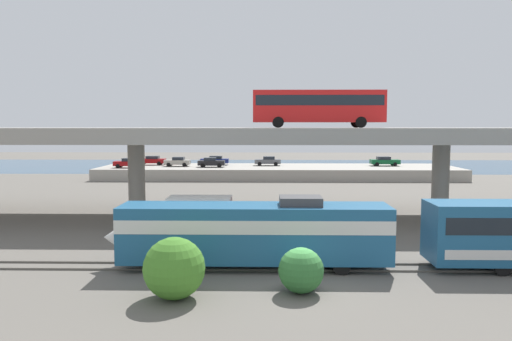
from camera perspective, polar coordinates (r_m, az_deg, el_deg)
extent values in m
plane|color=#605B54|center=(25.61, 5.60, -13.58)|extent=(260.00, 260.00, 0.00)
cube|color=#59544C|center=(28.72, 5.08, -11.36)|extent=(110.00, 0.12, 0.12)
cube|color=#59544C|center=(30.07, 4.90, -10.60)|extent=(110.00, 0.12, 0.12)
cube|color=#1E5984|center=(28.84, -0.15, -7.13)|extent=(15.46, 3.00, 3.20)
cube|color=silver|center=(28.73, -0.16, -6.00)|extent=(15.46, 3.04, 0.77)
cone|color=silver|center=(30.09, -15.16, -7.41)|extent=(2.11, 2.85, 2.85)
cube|color=black|center=(29.45, -12.25, -5.21)|extent=(2.11, 2.70, 1.02)
cube|color=#3F3F42|center=(28.57, 5.15, -3.49)|extent=(2.40, 1.80, 0.50)
cylinder|color=black|center=(28.45, -10.17, -10.70)|extent=(0.96, 0.18, 0.96)
cylinder|color=black|center=(31.01, -9.18, -9.36)|extent=(0.96, 0.18, 0.96)
cylinder|color=black|center=(28.23, 9.81, -10.82)|extent=(0.96, 0.18, 0.96)
cylinder|color=black|center=(30.81, 9.05, -9.45)|extent=(0.96, 0.18, 0.96)
cylinder|color=black|center=(30.80, 26.51, -9.98)|extent=(0.92, 0.18, 0.92)
cylinder|color=black|center=(33.18, 24.50, -8.83)|extent=(0.92, 0.18, 0.92)
cube|color=#9E998E|center=(44.23, 3.68, 4.08)|extent=(96.00, 12.50, 1.30)
cylinder|color=#9E998E|center=(45.94, -13.55, -1.05)|extent=(1.50, 1.50, 6.75)
cylinder|color=#9E998E|center=(47.08, 20.43, -1.08)|extent=(1.50, 1.50, 6.75)
cube|color=red|center=(46.41, 7.17, 7.31)|extent=(12.00, 2.55, 2.90)
cube|color=black|center=(46.43, 7.18, 7.95)|extent=(11.52, 2.59, 0.93)
cube|color=black|center=(47.41, 14.41, 7.56)|extent=(0.08, 2.30, 1.74)
cylinder|color=black|center=(48.10, 11.43, 5.44)|extent=(1.00, 0.26, 1.00)
cylinder|color=black|center=(45.71, 11.98, 5.45)|extent=(1.00, 0.26, 1.00)
cylinder|color=black|center=(47.34, 2.50, 5.54)|extent=(1.00, 0.26, 1.00)
cylinder|color=black|center=(44.92, 2.57, 5.56)|extent=(1.00, 0.26, 1.00)
cube|color=maroon|center=(36.50, -0.97, -5.55)|extent=(2.00, 2.30, 2.00)
cube|color=silver|center=(36.74, -6.46, -5.03)|extent=(4.60, 2.30, 2.60)
cylinder|color=black|center=(37.78, -1.35, -6.73)|extent=(0.88, 0.28, 0.88)
cylinder|color=black|center=(35.65, -1.51, -7.45)|extent=(0.88, 0.28, 0.88)
cylinder|color=black|center=(38.19, -7.73, -6.64)|extent=(0.88, 0.28, 0.88)
cylinder|color=black|center=(36.09, -8.27, -7.35)|extent=(0.88, 0.28, 0.88)
cube|color=#9E998E|center=(79.54, 2.55, -0.16)|extent=(56.31, 13.24, 1.76)
cube|color=#0C4C26|center=(83.11, 14.58, 0.98)|extent=(4.63, 1.90, 0.70)
cube|color=#1E232B|center=(83.02, 14.44, 1.39)|extent=(2.04, 1.67, 0.48)
cylinder|color=black|center=(84.35, 15.39, 0.79)|extent=(0.64, 0.20, 0.64)
cylinder|color=black|center=(82.61, 15.69, 0.69)|extent=(0.64, 0.20, 0.64)
cylinder|color=black|center=(83.69, 13.48, 0.79)|extent=(0.64, 0.20, 0.64)
cylinder|color=black|center=(81.93, 13.75, 0.70)|extent=(0.64, 0.20, 0.64)
cube|color=maroon|center=(79.19, -14.55, 0.79)|extent=(4.09, 1.75, 0.70)
cube|color=#1E232B|center=(79.09, -14.42, 1.21)|extent=(1.80, 1.54, 0.48)
cylinder|color=black|center=(78.77, -15.60, 0.48)|extent=(0.64, 0.20, 0.64)
cylinder|color=black|center=(80.36, -15.26, 0.58)|extent=(0.64, 0.20, 0.64)
cylinder|color=black|center=(78.08, -13.81, 0.49)|extent=(0.64, 0.20, 0.64)
cylinder|color=black|center=(79.68, -13.51, 0.58)|extent=(0.64, 0.20, 0.64)
cube|color=#9E998C|center=(80.51, -9.03, 0.96)|extent=(4.06, 1.88, 0.70)
cube|color=#1E232B|center=(80.44, -8.89, 1.38)|extent=(1.79, 1.66, 0.48)
cylinder|color=black|center=(79.90, -10.02, 0.66)|extent=(0.64, 0.20, 0.64)
cylinder|color=black|center=(81.65, -9.78, 0.76)|extent=(0.64, 0.20, 0.64)
cylinder|color=black|center=(79.45, -8.24, 0.66)|extent=(0.64, 0.20, 0.64)
cylinder|color=black|center=(81.21, -8.04, 0.76)|extent=(0.64, 0.20, 0.64)
cube|color=#515459|center=(81.04, 1.35, 1.05)|extent=(4.23, 1.76, 0.70)
cube|color=#1E232B|center=(81.00, 1.50, 1.46)|extent=(1.86, 1.55, 0.48)
cylinder|color=black|center=(80.24, 0.41, 0.76)|extent=(0.64, 0.20, 0.64)
cylinder|color=black|center=(81.91, 0.43, 0.84)|extent=(0.64, 0.20, 0.64)
cylinder|color=black|center=(80.25, 2.28, 0.75)|extent=(0.64, 0.20, 0.64)
cylinder|color=black|center=(81.91, 2.26, 0.84)|extent=(0.64, 0.20, 0.64)
cube|color=maroon|center=(84.09, -11.94, 1.08)|extent=(4.64, 1.77, 0.70)
cube|color=#1E232B|center=(84.00, -11.79, 1.49)|extent=(2.04, 1.56, 0.48)
cylinder|color=black|center=(83.64, -13.02, 0.80)|extent=(0.64, 0.20, 0.64)
cylinder|color=black|center=(85.27, -12.74, 0.89)|extent=(0.64, 0.20, 0.64)
cylinder|color=black|center=(82.98, -11.09, 0.80)|extent=(0.64, 0.20, 0.64)
cylinder|color=black|center=(84.62, -10.85, 0.89)|extent=(0.64, 0.20, 0.64)
cube|color=black|center=(78.27, -5.14, 0.88)|extent=(4.17, 1.77, 0.70)
cube|color=#1E232B|center=(78.25, -5.30, 1.31)|extent=(1.83, 1.56, 0.48)
cylinder|color=black|center=(79.00, -4.14, 0.67)|extent=(0.64, 0.20, 0.64)
cylinder|color=black|center=(77.33, -4.26, 0.58)|extent=(0.64, 0.20, 0.64)
cylinder|color=black|center=(79.28, -6.00, 0.67)|extent=(0.64, 0.20, 0.64)
cylinder|color=black|center=(77.62, -6.16, 0.58)|extent=(0.64, 0.20, 0.64)
cube|color=navy|center=(82.59, -4.78, 1.11)|extent=(4.65, 1.77, 0.70)
cube|color=#1E232B|center=(82.53, -4.63, 1.51)|extent=(2.05, 1.56, 0.48)
cylinder|color=black|center=(81.95, -5.85, 0.82)|extent=(0.64, 0.20, 0.64)
cylinder|color=black|center=(83.61, -5.71, 0.91)|extent=(0.64, 0.20, 0.64)
cylinder|color=black|center=(81.65, -3.84, 0.82)|extent=(0.64, 0.20, 0.64)
cylinder|color=black|center=(83.32, -3.74, 0.91)|extent=(0.64, 0.20, 0.64)
cube|color=#2D5170|center=(102.52, 2.24, 0.54)|extent=(140.00, 36.00, 0.01)
sphere|color=#448529|center=(24.26, -9.39, -11.03)|extent=(2.96, 2.96, 2.96)
sphere|color=#2F6C32|center=(24.96, 5.20, -11.36)|extent=(2.25, 2.25, 2.25)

